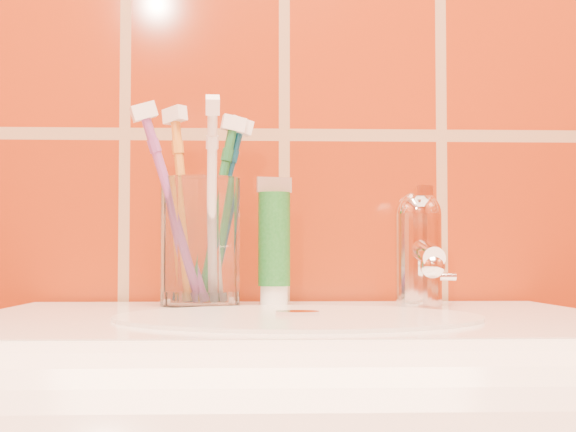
{
  "coord_description": "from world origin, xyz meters",
  "views": [
    {
      "loc": [
        -0.04,
        0.19,
        0.9
      ],
      "look_at": [
        -0.0,
        1.08,
        0.94
      ],
      "focal_mm": 55.0,
      "sensor_mm": 36.0,
      "label": 1
    }
  ],
  "objects": [
    {
      "name": "toothbrush_2",
      "position": [
        -0.11,
        1.1,
        0.95
      ],
      "size": [
        0.08,
        0.08,
        0.22
      ],
      "primitive_type": null,
      "rotation": [
        0.14,
        0.0,
        -2.29
      ],
      "color": "orange",
      "rests_on": "glass_tumbler"
    },
    {
      "name": "faucet",
      "position": [
        0.14,
        1.09,
        0.91
      ],
      "size": [
        0.05,
        0.11,
        0.12
      ],
      "color": "white",
      "rests_on": "pedestal_sink"
    },
    {
      "name": "toothbrush_4",
      "position": [
        -0.07,
        1.12,
        0.95
      ],
      "size": [
        0.11,
        0.1,
        0.21
      ],
      "primitive_type": null,
      "rotation": [
        0.25,
        0.0,
        1.94
      ],
      "color": "navy",
      "rests_on": "glass_tumbler"
    },
    {
      "name": "toothbrush_3",
      "position": [
        -0.12,
        1.08,
        0.95
      ],
      "size": [
        0.12,
        0.11,
        0.21
      ],
      "primitive_type": null,
      "rotation": [
        0.31,
        0.0,
        -1.29
      ],
      "color": "#854390",
      "rests_on": "glass_tumbler"
    },
    {
      "name": "toothbrush_0",
      "position": [
        -0.08,
        1.06,
        0.95
      ],
      "size": [
        0.04,
        0.17,
        0.23
      ],
      "primitive_type": null,
      "rotation": [
        0.38,
        0.0,
        0.06
      ],
      "color": "silver",
      "rests_on": "glass_tumbler"
    },
    {
      "name": "toothbrush_1",
      "position": [
        -0.07,
        1.11,
        0.95
      ],
      "size": [
        0.08,
        0.07,
        0.21
      ],
      "primitive_type": null,
      "rotation": [
        0.19,
        0.0,
        1.77
      ],
      "color": "#1C6C3B",
      "rests_on": "glass_tumbler"
    },
    {
      "name": "toothpaste_tube",
      "position": [
        -0.01,
        1.12,
        0.91
      ],
      "size": [
        0.04,
        0.03,
        0.14
      ],
      "rotation": [
        0.0,
        0.0,
        0.27
      ],
      "color": "white",
      "rests_on": "pedestal_sink"
    },
    {
      "name": "glass_tumbler",
      "position": [
        -0.09,
        1.1,
        0.92
      ],
      "size": [
        0.1,
        0.1,
        0.13
      ],
      "primitive_type": "cylinder",
      "rotation": [
        0.0,
        0.0,
        0.24
      ],
      "color": "white",
      "rests_on": "pedestal_sink"
    }
  ]
}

